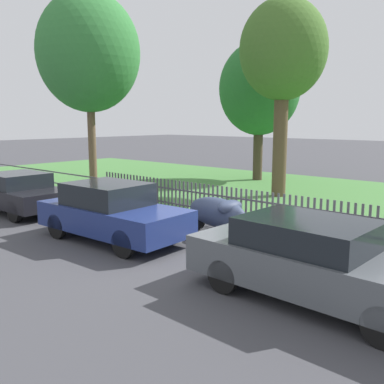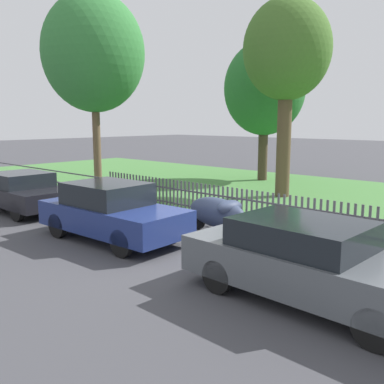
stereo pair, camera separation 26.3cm
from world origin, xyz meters
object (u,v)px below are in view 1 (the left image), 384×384
Objects in this scene: parked_car_black_saloon at (20,192)px; covered_motorcycle at (218,212)px; tree_mid_park at (283,52)px; tree_nearest_kerb at (89,53)px; parked_car_red_compact at (316,260)px; parked_car_navy_estate at (112,212)px; tree_behind_motorcycle at (259,89)px.

parked_car_black_saloon reaches higher than covered_motorcycle.
parked_car_black_saloon is 0.50× the size of tree_mid_park.
tree_mid_park is (7.87, 3.27, -0.40)m from tree_nearest_kerb.
parked_car_red_compact is at bearing -21.39° from tree_nearest_kerb.
parked_car_black_saloon is at bearing -179.06° from parked_car_red_compact.
parked_car_navy_estate is 0.54× the size of tree_mid_park.
parked_car_black_saloon is 0.44× the size of tree_nearest_kerb.
parked_car_black_saloon is 0.55× the size of tree_behind_motorcycle.
parked_car_navy_estate is 2.05× the size of covered_motorcycle.
tree_nearest_kerb is at bearing -124.12° from tree_behind_motorcycle.
tree_mid_park is (3.26, -3.53, 1.02)m from tree_behind_motorcycle.
tree_behind_motorcycle reaches higher than parked_car_black_saloon.
tree_nearest_kerb reaches higher than tree_behind_motorcycle.
tree_nearest_kerb reaches higher than parked_car_navy_estate.
tree_nearest_kerb is at bearing 160.48° from parked_car_red_compact.
parked_car_navy_estate reaches higher than parked_car_red_compact.
tree_nearest_kerb is at bearing 120.16° from parked_car_black_saloon.
parked_car_navy_estate is 0.93× the size of parked_car_red_compact.
covered_motorcycle is 11.47m from tree_nearest_kerb.
parked_car_navy_estate is 0.60× the size of tree_behind_motorcycle.
tree_behind_motorcycle reaches higher than parked_car_red_compact.
parked_car_navy_estate reaches higher than covered_motorcycle.
covered_motorcycle is 0.26× the size of tree_mid_park.
tree_nearest_kerb is 1.13× the size of tree_mid_park.
covered_motorcycle is 0.23× the size of tree_nearest_kerb.
tree_behind_motorcycle is 4.91m from tree_mid_park.
parked_car_black_saloon is at bearing -59.22° from tree_nearest_kerb.
tree_nearest_kerb is 8.33m from tree_behind_motorcycle.
parked_car_navy_estate is 2.77m from covered_motorcycle.
tree_nearest_kerb reaches higher than parked_car_red_compact.
covered_motorcycle is (6.63, 2.10, -0.07)m from parked_car_black_saloon.
covered_motorcycle is at bearing 49.82° from parked_car_navy_estate.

